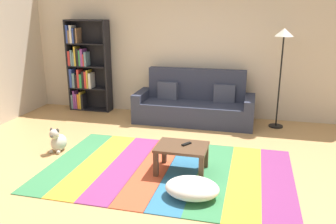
{
  "coord_description": "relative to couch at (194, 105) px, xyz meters",
  "views": [
    {
      "loc": [
        1.26,
        -4.41,
        2.11
      ],
      "look_at": [
        0.06,
        0.39,
        0.65
      ],
      "focal_mm": 37.34,
      "sensor_mm": 36.0,
      "label": 1
    }
  ],
  "objects": [
    {
      "name": "coffee_table",
      "position": [
        0.22,
        -2.22,
        -0.03
      ],
      "size": [
        0.67,
        0.51,
        0.37
      ],
      "color": "#513826",
      "rests_on": "rug"
    },
    {
      "name": "dog",
      "position": [
        -1.78,
        -1.98,
        -0.18
      ],
      "size": [
        0.22,
        0.35,
        0.4
      ],
      "color": "beige",
      "rests_on": "ground_plane"
    },
    {
      "name": "pouf",
      "position": [
        0.48,
        -2.85,
        -0.22
      ],
      "size": [
        0.63,
        0.49,
        0.22
      ],
      "primitive_type": "ellipsoid",
      "color": "white",
      "rests_on": "rug"
    },
    {
      "name": "bookshelf",
      "position": [
        -2.43,
        0.28,
        0.56
      ],
      "size": [
        0.9,
        0.28,
        1.91
      ],
      "color": "black",
      "rests_on": "ground_plane"
    },
    {
      "name": "rug",
      "position": [
        0.03,
        -2.24,
        -0.33
      ],
      "size": [
        3.3,
        2.14,
        0.01
      ],
      "color": "#387F4C",
      "rests_on": "ground_plane"
    },
    {
      "name": "standing_lamp",
      "position": [
        1.54,
        0.05,
        1.16
      ],
      "size": [
        0.32,
        0.32,
        1.8
      ],
      "color": "black",
      "rests_on": "ground_plane"
    },
    {
      "name": "back_wall",
      "position": [
        -0.18,
        0.53,
        1.01
      ],
      "size": [
        6.8,
        0.1,
        2.7
      ],
      "primitive_type": "cube",
      "color": "beige",
      "rests_on": "ground_plane"
    },
    {
      "name": "ground_plane",
      "position": [
        -0.18,
        -2.02,
        -0.34
      ],
      "size": [
        14.0,
        14.0,
        0.0
      ],
      "primitive_type": "plane",
      "color": "tan"
    },
    {
      "name": "couch",
      "position": [
        0.0,
        0.0,
        0.0
      ],
      "size": [
        2.26,
        0.8,
        1.0
      ],
      "color": "#2D3347",
      "rests_on": "ground_plane"
    },
    {
      "name": "tv_remote",
      "position": [
        0.27,
        -2.17,
        0.05
      ],
      "size": [
        0.12,
        0.15,
        0.02
      ],
      "primitive_type": "cube",
      "rotation": [
        0.0,
        0.0,
        -0.6
      ],
      "color": "black",
      "rests_on": "coffee_table"
    }
  ]
}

